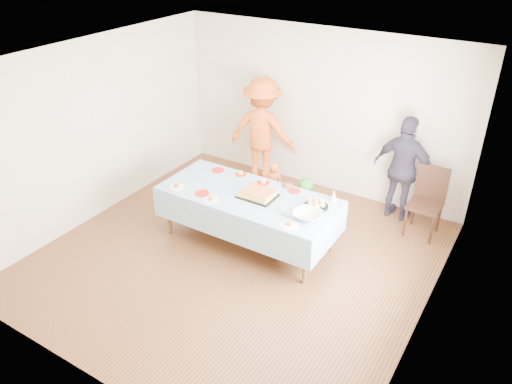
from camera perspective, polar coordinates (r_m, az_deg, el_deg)
ground at (r=7.00m, az=-2.16°, el=-7.36°), size 5.00×5.00×0.00m
room_walls at (r=6.08m, az=-2.02°, el=6.01°), size 5.04×5.04×2.72m
party_table at (r=6.91m, az=-0.92°, el=-0.67°), size 2.50×1.10×0.78m
birthday_cake at (r=6.81m, az=0.19°, el=-0.22°), size 0.51×0.39×0.09m
rolls_tray at (r=6.62m, az=6.87°, el=-1.37°), size 0.33×0.33×0.10m
punch_bowl at (r=6.36m, az=5.89°, el=-2.64°), size 0.37×0.37×0.09m
party_hat at (r=6.77m, az=8.86°, el=-0.37°), size 0.10×0.10×0.17m
fork_pile at (r=6.44m, az=3.29°, el=-2.20°), size 0.24×0.18×0.07m
plate_red_far_a at (r=7.54m, az=-4.36°, el=2.50°), size 0.19×0.19×0.01m
plate_red_far_b at (r=7.41m, az=-1.76°, el=2.04°), size 0.17×0.17×0.01m
plate_red_far_c at (r=7.16m, az=0.80°, el=1.03°), size 0.19×0.19×0.01m
plate_red_far_d at (r=6.97m, az=4.38°, el=0.13°), size 0.18×0.18×0.01m
plate_red_near at (r=6.94m, az=-6.17°, el=-0.14°), size 0.20×0.20×0.01m
plate_white_left at (r=7.13m, az=-9.00°, el=0.53°), size 0.22×0.22×0.01m
plate_white_mid at (r=6.76m, az=-5.19°, el=-0.93°), size 0.21×0.21×0.01m
plate_white_right at (r=6.21m, az=3.78°, el=-3.82°), size 0.23×0.23×0.01m
dining_chair at (r=7.64m, az=19.03°, el=-0.59°), size 0.46×0.46×1.03m
toddler_left at (r=7.81m, az=2.01°, el=0.58°), size 0.34×0.26×0.85m
toddler_mid at (r=7.33m, az=5.56°, el=-1.54°), size 0.46×0.34×0.87m
toddler_right at (r=7.29m, az=3.47°, el=-1.79°), size 0.49×0.43×0.84m
adult_left at (r=8.61m, az=0.72°, el=7.05°), size 1.28×0.86×1.84m
adult_right at (r=7.78m, az=16.53°, el=2.51°), size 1.02×0.53×1.65m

